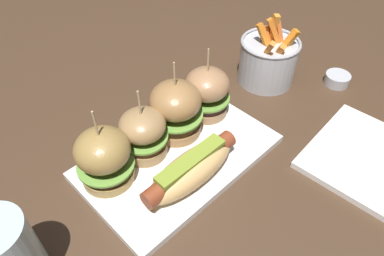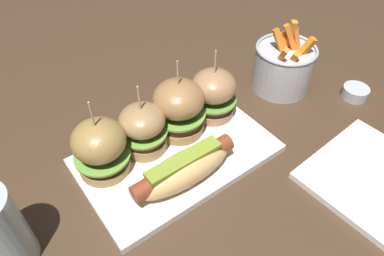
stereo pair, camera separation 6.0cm
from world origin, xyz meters
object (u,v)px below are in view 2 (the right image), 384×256
object	(u,v)px
hot_dog	(184,168)
side_plate	(378,181)
fries_bucket	(283,67)
slider_far_left	(100,148)
slider_far_right	(214,93)
slider_center_right	(179,107)
slider_center_left	(143,128)
platter_main	(177,155)
sauce_ramekin	(355,92)

from	to	relation	value
hot_dog	side_plate	distance (m)	0.32
fries_bucket	side_plate	size ratio (longest dim) A/B	0.73
slider_far_left	slider_far_right	size ratio (longest dim) A/B	1.02
slider_center_right	slider_center_left	bearing A→B (deg)	-179.91
slider_center_left	slider_center_right	world-z (taller)	slider_center_right
side_plate	slider_center_left	bearing A→B (deg)	133.03
slider_far_left	slider_center_left	distance (m)	0.08
hot_dog	slider_center_right	xyz separation A→B (m)	(0.06, 0.10, 0.03)
platter_main	slider_center_left	distance (m)	0.08
slider_center_right	fries_bucket	bearing A→B (deg)	-1.92
slider_center_left	slider_far_right	world-z (taller)	slider_far_right
sauce_ramekin	slider_far_left	bearing A→B (deg)	166.13
hot_dog	fries_bucket	distance (m)	0.33
hot_dog	slider_center_left	distance (m)	0.10
slider_center_left	fries_bucket	bearing A→B (deg)	-1.48
fries_bucket	sauce_ramekin	xyz separation A→B (m)	(0.10, -0.12, -0.04)
hot_dog	slider_far_right	world-z (taller)	slider_far_right
hot_dog	fries_bucket	world-z (taller)	fries_bucket
slider_far_right	sauce_ramekin	size ratio (longest dim) A/B	2.65
platter_main	slider_far_left	xyz separation A→B (m)	(-0.11, 0.04, 0.06)
slider_center_left	fries_bucket	world-z (taller)	fries_bucket
slider_center_left	slider_far_right	distance (m)	0.15
platter_main	slider_far_right	bearing A→B (deg)	20.70
hot_dog	slider_far_left	bearing A→B (deg)	133.43
fries_bucket	side_plate	world-z (taller)	fries_bucket
platter_main	slider_center_right	bearing A→B (deg)	49.91
slider_center_left	sauce_ramekin	distance (m)	0.45
hot_dog	slider_center_left	world-z (taller)	slider_center_left
fries_bucket	side_plate	xyz separation A→B (m)	(-0.06, -0.28, -0.04)
hot_dog	slider_far_left	xyz separation A→B (m)	(-0.09, 0.10, 0.02)
platter_main	sauce_ramekin	size ratio (longest dim) A/B	6.25
platter_main	hot_dog	size ratio (longest dim) A/B	1.81
fries_bucket	side_plate	distance (m)	0.29
hot_dog	slider_center_left	bearing A→B (deg)	97.77
slider_center_right	sauce_ramekin	bearing A→B (deg)	-19.66
platter_main	slider_far_left	bearing A→B (deg)	159.63
slider_center_right	side_plate	xyz separation A→B (m)	(0.19, -0.29, -0.06)
slider_far_left	slider_center_right	xyz separation A→B (m)	(0.15, 0.00, 0.00)
slider_far_right	side_plate	xyz separation A→B (m)	(0.12, -0.29, -0.06)
slider_center_left	slider_far_right	size ratio (longest dim) A/B	0.96
platter_main	side_plate	world-z (taller)	platter_main
slider_far_right	slider_center_left	bearing A→B (deg)	179.67
platter_main	side_plate	bearing A→B (deg)	-46.35
slider_far_right	sauce_ramekin	xyz separation A→B (m)	(0.28, -0.13, -0.05)
slider_center_right	fries_bucket	size ratio (longest dim) A/B	1.00
platter_main	slider_far_left	distance (m)	0.13
platter_main	fries_bucket	distance (m)	0.30
fries_bucket	sauce_ramekin	bearing A→B (deg)	-50.36
slider_far_right	side_plate	distance (m)	0.32
fries_bucket	slider_center_left	bearing A→B (deg)	178.52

